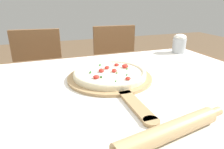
{
  "coord_description": "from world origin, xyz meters",
  "views": [
    {
      "loc": [
        -0.3,
        -0.7,
        1.11
      ],
      "look_at": [
        -0.04,
        0.05,
        0.81
      ],
      "focal_mm": 32.0,
      "sensor_mm": 36.0,
      "label": 1
    }
  ],
  "objects_px": {
    "chair_left": "(39,78)",
    "rolling_pin": "(168,132)",
    "pizza": "(110,73)",
    "flour_cup": "(179,43)",
    "pizza_peel": "(111,79)",
    "chair_right": "(117,69)"
  },
  "relations": [
    {
      "from": "chair_left",
      "to": "rolling_pin",
      "type": "bearing_deg",
      "value": -68.76
    },
    {
      "from": "chair_left",
      "to": "chair_right",
      "type": "relative_size",
      "value": 1.0
    },
    {
      "from": "rolling_pin",
      "to": "pizza",
      "type": "bearing_deg",
      "value": 90.62
    },
    {
      "from": "pizza_peel",
      "to": "flour_cup",
      "type": "height_order",
      "value": "flour_cup"
    },
    {
      "from": "pizza_peel",
      "to": "rolling_pin",
      "type": "bearing_deg",
      "value": -89.31
    },
    {
      "from": "pizza",
      "to": "flour_cup",
      "type": "distance_m",
      "value": 0.64
    },
    {
      "from": "chair_left",
      "to": "flour_cup",
      "type": "bearing_deg",
      "value": -24.62
    },
    {
      "from": "pizza",
      "to": "rolling_pin",
      "type": "bearing_deg",
      "value": -89.38
    },
    {
      "from": "chair_left",
      "to": "flour_cup",
      "type": "relative_size",
      "value": 7.27
    },
    {
      "from": "flour_cup",
      "to": "chair_left",
      "type": "bearing_deg",
      "value": 148.69
    },
    {
      "from": "pizza_peel",
      "to": "pizza",
      "type": "bearing_deg",
      "value": 89.31
    },
    {
      "from": "pizza",
      "to": "flour_cup",
      "type": "relative_size",
      "value": 2.62
    },
    {
      "from": "rolling_pin",
      "to": "flour_cup",
      "type": "relative_size",
      "value": 3.29
    },
    {
      "from": "pizza_peel",
      "to": "flour_cup",
      "type": "relative_size",
      "value": 4.7
    },
    {
      "from": "chair_right",
      "to": "chair_left",
      "type": "bearing_deg",
      "value": -176.1
    },
    {
      "from": "rolling_pin",
      "to": "chair_left",
      "type": "distance_m",
      "value": 1.33
    },
    {
      "from": "pizza_peel",
      "to": "rolling_pin",
      "type": "distance_m",
      "value": 0.41
    },
    {
      "from": "pizza_peel",
      "to": "pizza",
      "type": "height_order",
      "value": "pizza"
    },
    {
      "from": "pizza",
      "to": "rolling_pin",
      "type": "relative_size",
      "value": 0.8
    },
    {
      "from": "rolling_pin",
      "to": "chair_right",
      "type": "distance_m",
      "value": 1.33
    },
    {
      "from": "chair_left",
      "to": "chair_right",
      "type": "bearing_deg",
      "value": 6.73
    },
    {
      "from": "pizza_peel",
      "to": "chair_right",
      "type": "distance_m",
      "value": 0.95
    }
  ]
}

